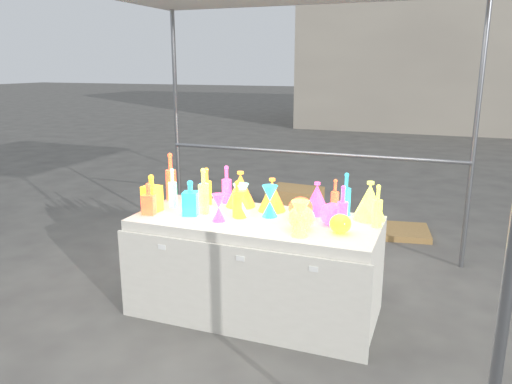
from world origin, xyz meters
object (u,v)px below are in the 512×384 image
(display_table, at_px, (256,266))
(lampshade_0, at_px, (241,189))
(cardboard_box_closed, at_px, (295,206))
(bottle_0, at_px, (207,186))
(decanter_0, at_px, (152,193))
(globe_0, at_px, (340,225))

(display_table, relative_size, lampshade_0, 6.51)
(cardboard_box_closed, bearing_deg, display_table, -76.91)
(display_table, relative_size, bottle_0, 6.10)
(decanter_0, xyz_separation_m, lampshade_0, (0.58, 0.38, -0.00))
(decanter_0, distance_m, globe_0, 1.46)
(lampshade_0, bearing_deg, decanter_0, -122.96)
(cardboard_box_closed, height_order, decanter_0, decanter_0)
(bottle_0, relative_size, globe_0, 2.06)
(bottle_0, bearing_deg, globe_0, -16.03)
(display_table, distance_m, cardboard_box_closed, 2.27)
(bottle_0, distance_m, decanter_0, 0.45)
(globe_0, bearing_deg, decanter_0, -179.89)
(cardboard_box_closed, xyz_separation_m, globe_0, (1.00, -2.34, 0.59))
(lampshade_0, bearing_deg, globe_0, 0.39)
(globe_0, bearing_deg, bottle_0, 163.97)
(display_table, distance_m, bottle_0, 0.77)
(decanter_0, relative_size, lampshade_0, 1.03)
(globe_0, xyz_separation_m, lampshade_0, (-0.88, 0.38, 0.08))
(decanter_0, bearing_deg, cardboard_box_closed, 84.68)
(bottle_0, xyz_separation_m, decanter_0, (-0.30, -0.34, -0.01))
(cardboard_box_closed, bearing_deg, bottle_0, -90.36)
(cardboard_box_closed, distance_m, globe_0, 2.61)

